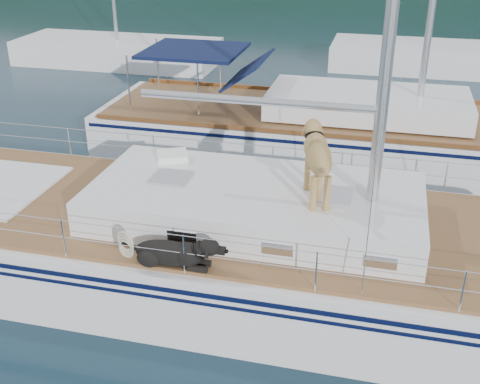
# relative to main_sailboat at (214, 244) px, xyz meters

# --- Properties ---
(ground) EXTENTS (120.00, 120.00, 0.00)m
(ground) POSITION_rel_main_sailboat_xyz_m (-0.10, 0.01, -0.68)
(ground) COLOR black
(ground) RESTS_ON ground
(main_sailboat) EXTENTS (12.00, 3.80, 14.01)m
(main_sailboat) POSITION_rel_main_sailboat_xyz_m (0.00, 0.00, 0.00)
(main_sailboat) COLOR white
(main_sailboat) RESTS_ON ground
(neighbor_sailboat) EXTENTS (11.00, 3.50, 13.30)m
(neighbor_sailboat) POSITION_rel_main_sailboat_xyz_m (1.04, 6.11, -0.06)
(neighbor_sailboat) COLOR white
(neighbor_sailboat) RESTS_ON ground
(bg_boat_west) EXTENTS (8.00, 3.00, 11.65)m
(bg_boat_west) POSITION_rel_main_sailboat_xyz_m (-8.10, 14.01, -0.24)
(bg_boat_west) COLOR white
(bg_boat_west) RESTS_ON ground
(bg_boat_center) EXTENTS (7.20, 3.00, 11.65)m
(bg_boat_center) POSITION_rel_main_sailboat_xyz_m (3.90, 16.01, -0.23)
(bg_boat_center) COLOR white
(bg_boat_center) RESTS_ON ground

